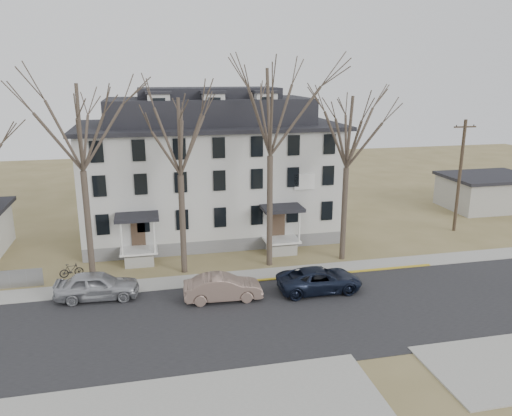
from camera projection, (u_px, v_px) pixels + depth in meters
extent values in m
plane|color=olive|center=(296.00, 334.00, 26.03)|extent=(120.00, 120.00, 0.00)
cube|color=#27272A|center=(286.00, 317.00, 27.91)|extent=(120.00, 10.00, 0.04)
cube|color=#A09F97|center=(261.00, 276.00, 33.56)|extent=(120.00, 2.00, 0.08)
cube|color=gold|center=(336.00, 274.00, 33.76)|extent=(14.00, 0.25, 0.06)
cube|color=slate|center=(212.00, 227.00, 42.43)|extent=(20.00, 10.00, 1.00)
cube|color=beige|center=(211.00, 175.00, 41.24)|extent=(20.00, 10.00, 8.00)
cube|color=black|center=(209.00, 125.00, 40.16)|extent=(20.80, 10.80, 0.30)
cube|color=black|center=(209.00, 111.00, 39.85)|extent=(16.00, 7.00, 2.00)
cube|color=black|center=(209.00, 93.00, 39.48)|extent=(11.00, 4.50, 0.80)
cube|color=white|center=(139.00, 250.00, 35.42)|extent=(2.60, 2.00, 0.16)
cube|color=white|center=(281.00, 240.00, 37.63)|extent=(2.60, 2.00, 0.16)
cube|color=white|center=(305.00, 182.00, 37.77)|extent=(1.60, 0.08, 1.20)
cube|color=#A09F97|center=(487.00, 193.00, 49.92)|extent=(8.00, 6.00, 3.00)
cube|color=black|center=(489.00, 177.00, 49.47)|extent=(8.50, 6.50, 0.30)
cylinder|color=#473B31|center=(88.00, 227.00, 31.99)|extent=(0.40, 0.40, 7.28)
cylinder|color=#473B31|center=(183.00, 225.00, 33.32)|extent=(0.40, 0.40, 6.76)
cylinder|color=#473B31|center=(270.00, 212.00, 34.44)|extent=(0.40, 0.40, 7.80)
cylinder|color=#473B31|center=(344.00, 214.00, 35.73)|extent=(0.40, 0.40, 6.76)
cylinder|color=#3D3023|center=(460.00, 177.00, 41.84)|extent=(0.28, 0.28, 9.50)
cube|color=#3D3023|center=(465.00, 127.00, 40.74)|extent=(2.00, 0.12, 0.12)
imported|color=#A7A9AE|center=(97.00, 286.00, 29.90)|extent=(5.01, 2.24, 1.67)
imported|color=#846A5E|center=(223.00, 288.00, 29.78)|extent=(4.72, 1.81, 1.54)
imported|color=black|center=(320.00, 280.00, 30.98)|extent=(5.31, 2.49, 1.47)
imported|color=black|center=(139.00, 255.00, 36.05)|extent=(1.79, 0.70, 0.93)
imported|color=black|center=(71.00, 271.00, 33.17)|extent=(1.59, 0.75, 0.92)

